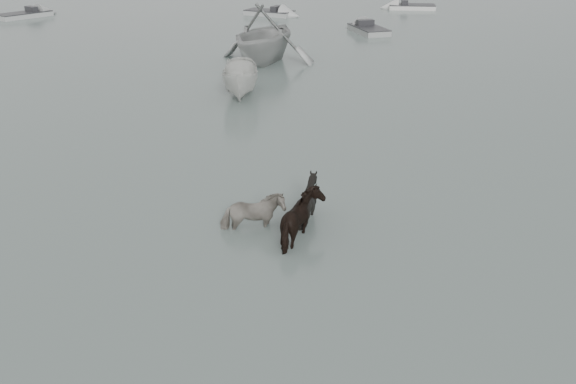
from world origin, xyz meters
name	(u,v)px	position (x,y,z in m)	size (l,w,h in m)	color
ground	(275,250)	(0.00, 0.00, 0.00)	(140.00, 140.00, 0.00)	#4D5C58
pony_pinto	(252,204)	(-0.39, 1.21, 0.68)	(0.74, 1.62, 1.37)	black
pony_dark	(304,212)	(0.77, 0.41, 0.75)	(1.48, 1.27, 1.49)	black
pony_black	(308,191)	(1.12, 1.65, 0.73)	(1.18, 1.33, 1.46)	black
rowboat_trail	(264,32)	(2.69, 20.43, 1.60)	(5.23, 6.06, 3.19)	#9B9D9B
boat_small	(241,78)	(0.75, 14.00, 0.78)	(1.52, 4.04, 1.56)	silver
skiff_port	(369,27)	(10.73, 28.00, 0.38)	(5.00, 1.60, 0.75)	gray
skiff_mid	(269,10)	(5.43, 36.61, 0.38)	(5.13, 1.60, 0.75)	#9A9D9A
skiff_star	(412,5)	(17.34, 37.82, 0.38)	(5.10, 1.60, 0.75)	silver
skiff_far	(24,12)	(-12.86, 38.80, 0.38)	(5.44, 1.60, 0.75)	#A2A4A2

